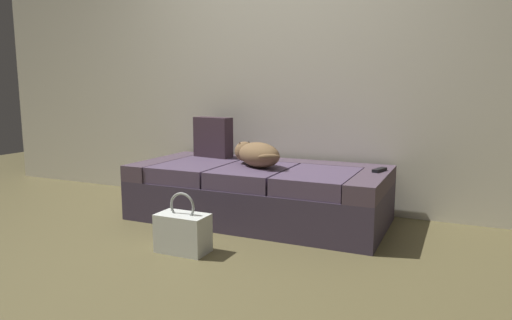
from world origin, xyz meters
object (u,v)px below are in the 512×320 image
object	(u,v)px
couch	(259,193)
dog_tan	(256,154)
tv_remote	(380,170)
throw_pillow	(213,137)
handbag	(183,232)

from	to	relation	value
couch	dog_tan	xyz separation A→B (m)	(-0.00, -0.04, 0.31)
tv_remote	couch	bearing A→B (deg)	-155.17
tv_remote	throw_pillow	xyz separation A→B (m)	(-1.42, 0.12, 0.16)
handbag	couch	bearing A→B (deg)	81.22
couch	tv_remote	size ratio (longest dim) A/B	12.76
couch	handbag	xyz separation A→B (m)	(-0.13, -0.85, -0.08)
handbag	throw_pillow	bearing A→B (deg)	110.36
couch	throw_pillow	world-z (taller)	throw_pillow
tv_remote	handbag	distance (m)	1.44
throw_pillow	handbag	world-z (taller)	throw_pillow
throw_pillow	tv_remote	bearing A→B (deg)	-4.92
dog_tan	throw_pillow	size ratio (longest dim) A/B	1.51
couch	handbag	distance (m)	0.87
tv_remote	throw_pillow	size ratio (longest dim) A/B	0.44
tv_remote	throw_pillow	bearing A→B (deg)	-168.05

